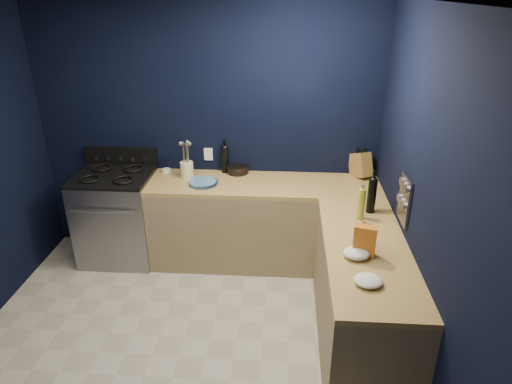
# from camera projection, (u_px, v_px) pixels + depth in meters

# --- Properties ---
(floor) EXTENTS (3.50, 3.50, 0.02)m
(floor) POSITION_uv_depth(u_px,v_px,m) (179.00, 357.00, 3.59)
(floor) COLOR #AEA998
(floor) RESTS_ON ground
(ceiling) EXTENTS (3.50, 3.50, 0.02)m
(ceiling) POSITION_uv_depth(u_px,v_px,m) (145.00, 1.00, 2.49)
(ceiling) COLOR silver
(ceiling) RESTS_ON ground
(wall_back) EXTENTS (3.50, 0.02, 2.60)m
(wall_back) POSITION_uv_depth(u_px,v_px,m) (208.00, 133.00, 4.64)
(wall_back) COLOR black
(wall_back) RESTS_ON ground
(wall_right) EXTENTS (0.02, 3.50, 2.60)m
(wall_right) POSITION_uv_depth(u_px,v_px,m) (431.00, 220.00, 2.93)
(wall_right) COLOR black
(wall_right) RESTS_ON ground
(cab_back) EXTENTS (2.30, 0.63, 0.86)m
(cab_back) POSITION_uv_depth(u_px,v_px,m) (264.00, 224.00, 4.67)
(cab_back) COLOR #8E7A53
(cab_back) RESTS_ON floor
(top_back) EXTENTS (2.30, 0.63, 0.04)m
(top_back) POSITION_uv_depth(u_px,v_px,m) (264.00, 185.00, 4.48)
(top_back) COLOR olive
(top_back) RESTS_ON cab_back
(cab_right) EXTENTS (0.63, 1.67, 0.86)m
(cab_right) POSITION_uv_depth(u_px,v_px,m) (361.00, 298.00, 3.58)
(cab_right) COLOR #8E7A53
(cab_right) RESTS_ON floor
(top_right) EXTENTS (0.63, 1.67, 0.04)m
(top_right) POSITION_uv_depth(u_px,v_px,m) (367.00, 249.00, 3.39)
(top_right) COLOR olive
(top_right) RESTS_ON cab_right
(gas_range) EXTENTS (0.76, 0.66, 0.92)m
(gas_range) POSITION_uv_depth(u_px,v_px,m) (119.00, 218.00, 4.74)
(gas_range) COLOR gray
(gas_range) RESTS_ON floor
(oven_door) EXTENTS (0.59, 0.02, 0.42)m
(oven_door) POSITION_uv_depth(u_px,v_px,m) (108.00, 234.00, 4.46)
(oven_door) COLOR black
(oven_door) RESTS_ON gas_range
(cooktop) EXTENTS (0.76, 0.66, 0.03)m
(cooktop) POSITION_uv_depth(u_px,v_px,m) (113.00, 176.00, 4.54)
(cooktop) COLOR black
(cooktop) RESTS_ON gas_range
(backguard) EXTENTS (0.76, 0.06, 0.20)m
(backguard) POSITION_uv_depth(u_px,v_px,m) (121.00, 156.00, 4.77)
(backguard) COLOR black
(backguard) RESTS_ON gas_range
(spice_panel) EXTENTS (0.02, 0.28, 0.38)m
(spice_panel) POSITION_uv_depth(u_px,v_px,m) (405.00, 199.00, 3.48)
(spice_panel) COLOR gray
(spice_panel) RESTS_ON wall_right
(wall_outlet) EXTENTS (0.09, 0.02, 0.13)m
(wall_outlet) POSITION_uv_depth(u_px,v_px,m) (208.00, 154.00, 4.71)
(wall_outlet) COLOR white
(wall_outlet) RESTS_ON wall_back
(plate_stack) EXTENTS (0.34, 0.34, 0.03)m
(plate_stack) POSITION_uv_depth(u_px,v_px,m) (203.00, 183.00, 4.44)
(plate_stack) COLOR teal
(plate_stack) RESTS_ON top_back
(ramekin) EXTENTS (0.10, 0.10, 0.04)m
(ramekin) POSITION_uv_depth(u_px,v_px,m) (166.00, 171.00, 4.72)
(ramekin) COLOR white
(ramekin) RESTS_ON top_back
(utensil_crock) EXTENTS (0.16, 0.16, 0.16)m
(utensil_crock) POSITION_uv_depth(u_px,v_px,m) (187.00, 170.00, 4.58)
(utensil_crock) COLOR #F9F1CB
(utensil_crock) RESTS_ON top_back
(wine_bottle_back) EXTENTS (0.08, 0.08, 0.28)m
(wine_bottle_back) POSITION_uv_depth(u_px,v_px,m) (225.00, 160.00, 4.67)
(wine_bottle_back) COLOR black
(wine_bottle_back) RESTS_ON top_back
(lemon_basket) EXTENTS (0.25, 0.25, 0.09)m
(lemon_basket) POSITION_uv_depth(u_px,v_px,m) (238.00, 169.00, 4.70)
(lemon_basket) COLOR black
(lemon_basket) RESTS_ON top_back
(knife_block) EXTENTS (0.25, 0.32, 0.30)m
(knife_block) POSITION_uv_depth(u_px,v_px,m) (360.00, 165.00, 4.59)
(knife_block) COLOR olive
(knife_block) RESTS_ON top_back
(wine_bottle_right) EXTENTS (0.08, 0.08, 0.30)m
(wine_bottle_right) POSITION_uv_depth(u_px,v_px,m) (372.00, 196.00, 3.84)
(wine_bottle_right) COLOR black
(wine_bottle_right) RESTS_ON top_right
(oil_bottle) EXTENTS (0.08, 0.08, 0.28)m
(oil_bottle) POSITION_uv_depth(u_px,v_px,m) (361.00, 204.00, 3.73)
(oil_bottle) COLOR #A5AD39
(oil_bottle) RESTS_ON top_right
(spice_jar_near) EXTENTS (0.05, 0.05, 0.09)m
(spice_jar_near) POSITION_uv_depth(u_px,v_px,m) (365.00, 225.00, 3.59)
(spice_jar_near) COLOR olive
(spice_jar_near) RESTS_ON top_right
(spice_jar_far) EXTENTS (0.05, 0.05, 0.09)m
(spice_jar_far) POSITION_uv_depth(u_px,v_px,m) (369.00, 228.00, 3.56)
(spice_jar_far) COLOR olive
(spice_jar_far) RESTS_ON top_right
(crouton_bag) EXTENTS (0.17, 0.11, 0.24)m
(crouton_bag) POSITION_uv_depth(u_px,v_px,m) (365.00, 241.00, 3.24)
(crouton_bag) COLOR #B5190B
(crouton_bag) RESTS_ON top_right
(towel_front) EXTENTS (0.21, 0.19, 0.07)m
(towel_front) POSITION_uv_depth(u_px,v_px,m) (356.00, 253.00, 3.24)
(towel_front) COLOR white
(towel_front) RESTS_ON top_right
(towel_end) EXTENTS (0.23, 0.22, 0.06)m
(towel_end) POSITION_uv_depth(u_px,v_px,m) (368.00, 281.00, 2.95)
(towel_end) COLOR white
(towel_end) RESTS_ON top_right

